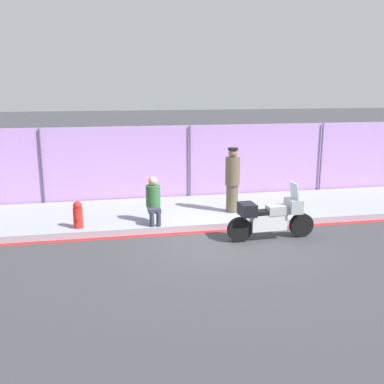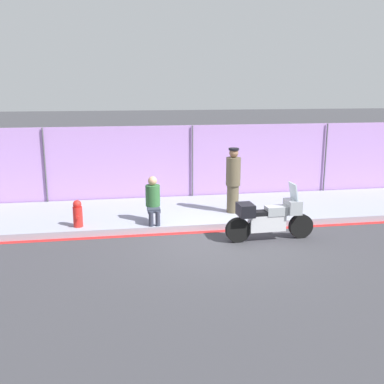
{
  "view_description": "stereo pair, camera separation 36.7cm",
  "coord_description": "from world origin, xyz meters",
  "views": [
    {
      "loc": [
        -2.77,
        -10.05,
        3.71
      ],
      "look_at": [
        -0.43,
        1.56,
        0.9
      ],
      "focal_mm": 42.0,
      "sensor_mm": 36.0,
      "label": 1
    },
    {
      "loc": [
        -2.4,
        -10.11,
        3.71
      ],
      "look_at": [
        -0.43,
        1.56,
        0.9
      ],
      "focal_mm": 42.0,
      "sensor_mm": 36.0,
      "label": 2
    }
  ],
  "objects": [
    {
      "name": "fire_hydrant",
      "position": [
        -3.45,
        1.26,
        0.52
      ],
      "size": [
        0.24,
        0.3,
        0.7
      ],
      "color": "red",
      "rests_on": "sidewalk"
    },
    {
      "name": "person_seated_on_curb",
      "position": [
        -1.51,
        1.31,
        0.85
      ],
      "size": [
        0.38,
        0.64,
        1.23
      ],
      "color": "#2D3342",
      "rests_on": "sidewalk"
    },
    {
      "name": "officer_standing",
      "position": [
        0.81,
        1.92,
        1.12
      ],
      "size": [
        0.41,
        0.41,
        1.85
      ],
      "color": "brown",
      "rests_on": "sidewalk"
    },
    {
      "name": "curb_paint_stripe",
      "position": [
        0.0,
        0.78,
        0.0
      ],
      "size": [
        34.17,
        0.18,
        0.01
      ],
      "color": "red",
      "rests_on": "ground_plane"
    },
    {
      "name": "motorcycle",
      "position": [
        1.21,
        -0.07,
        0.56
      ],
      "size": [
        2.24,
        0.54,
        1.41
      ],
      "rotation": [
        0.0,
        0.0,
        0.03
      ],
      "color": "black",
      "rests_on": "ground_plane"
    },
    {
      "name": "ground_plane",
      "position": [
        0.0,
        0.0,
        0.0
      ],
      "size": [
        120.0,
        120.0,
        0.0
      ],
      "primitive_type": "plane",
      "color": "#38383D"
    },
    {
      "name": "storefront_fence",
      "position": [
        0.0,
        4.14,
        1.24
      ],
      "size": [
        32.46,
        0.17,
        2.47
      ],
      "color": "#AD7FC6",
      "rests_on": "ground_plane"
    },
    {
      "name": "sidewalk",
      "position": [
        0.0,
        2.46,
        0.09
      ],
      "size": [
        34.17,
        3.18,
        0.17
      ],
      "color": "#8E93A3",
      "rests_on": "ground_plane"
    }
  ]
}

